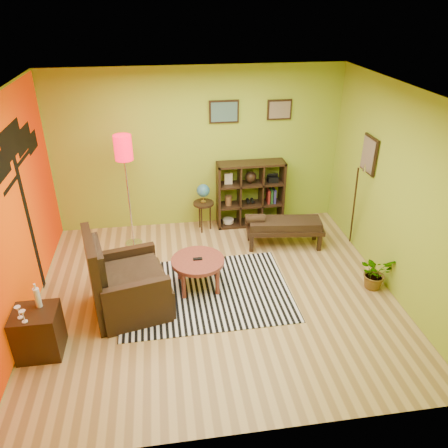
{
  "coord_description": "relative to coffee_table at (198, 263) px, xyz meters",
  "views": [
    {
      "loc": [
        -0.62,
        -4.99,
        3.83
      ],
      "look_at": [
        0.14,
        0.14,
        1.05
      ],
      "focal_mm": 35.0,
      "sensor_mm": 36.0,
      "label": 1
    }
  ],
  "objects": [
    {
      "name": "ground",
      "position": [
        0.22,
        -0.22,
        -0.4
      ],
      "size": [
        5.0,
        5.0,
        0.0
      ],
      "primitive_type": "plane",
      "color": "tan",
      "rests_on": "ground"
    },
    {
      "name": "room_shell",
      "position": [
        0.13,
        -0.21,
        1.4
      ],
      "size": [
        5.04,
        4.54,
        2.82
      ],
      "color": "#92AF29",
      "rests_on": "ground"
    },
    {
      "name": "zebra_rug",
      "position": [
        0.09,
        -0.15,
        -0.4
      ],
      "size": [
        2.44,
        1.79,
        0.01
      ],
      "primitive_type": "cube",
      "rotation": [
        0.0,
        0.0,
        0.02
      ],
      "color": "silver",
      "rests_on": "ground"
    },
    {
      "name": "coffee_table",
      "position": [
        0.0,
        0.0,
        0.0
      ],
      "size": [
        0.76,
        0.76,
        0.49
      ],
      "color": "brown",
      "rests_on": "ground"
    },
    {
      "name": "armchair",
      "position": [
        -1.0,
        -0.37,
        -0.04
      ],
      "size": [
        1.15,
        1.15,
        1.18
      ],
      "color": "black",
      "rests_on": "ground"
    },
    {
      "name": "side_cabinet",
      "position": [
        -1.98,
        -1.03,
        -0.1
      ],
      "size": [
        0.51,
        0.46,
        0.91
      ],
      "color": "black",
      "rests_on": "ground"
    },
    {
      "name": "floor_lamp",
      "position": [
        -0.98,
        1.36,
        1.15
      ],
      "size": [
        0.29,
        0.29,
        1.91
      ],
      "color": "silver",
      "rests_on": "ground"
    },
    {
      "name": "globe_table",
      "position": [
        0.26,
        1.7,
        0.27
      ],
      "size": [
        0.36,
        0.36,
        0.88
      ],
      "color": "black",
      "rests_on": "ground"
    },
    {
      "name": "cube_shelf",
      "position": [
        1.14,
        1.81,
        0.2
      ],
      "size": [
        1.2,
        0.35,
        1.2
      ],
      "color": "black",
      "rests_on": "ground"
    },
    {
      "name": "bench",
      "position": [
        1.51,
        0.96,
        -0.02
      ],
      "size": [
        1.32,
        0.61,
        0.59
      ],
      "color": "black",
      "rests_on": "ground"
    },
    {
      "name": "potted_plant",
      "position": [
        2.52,
        -0.39,
        -0.2
      ],
      "size": [
        0.55,
        0.59,
        0.39
      ],
      "primitive_type": "imported",
      "rotation": [
        0.0,
        0.0,
        0.21
      ],
      "color": "#26661E",
      "rests_on": "ground"
    }
  ]
}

